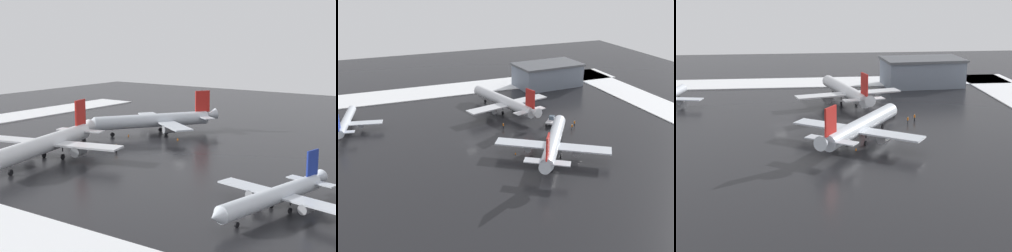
{
  "view_description": "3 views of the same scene",
  "coord_description": "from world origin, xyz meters",
  "views": [
    {
      "loc": [
        57.41,
        -85.77,
        24.03
      ],
      "look_at": [
        -3.65,
        1.05,
        5.23
      ],
      "focal_mm": 55.0,
      "sensor_mm": 36.0,
      "label": 1
    },
    {
      "loc": [
        29.98,
        99.29,
        45.42
      ],
      "look_at": [
        -8.63,
        3.11,
        4.63
      ],
      "focal_mm": 45.0,
      "sensor_mm": 36.0,
      "label": 2
    },
    {
      "loc": [
        -2.85,
        115.79,
        32.55
      ],
      "look_at": [
        -13.68,
        10.61,
        2.37
      ],
      "focal_mm": 55.0,
      "sensor_mm": 36.0,
      "label": 3
    }
  ],
  "objects": [
    {
      "name": "ground_crew_mid_apron",
      "position": [
        -11.6,
        -6.39,
        0.97
      ],
      "size": [
        0.36,
        0.36,
        1.71
      ],
      "rotation": [
        0.0,
        0.0,
        4.75
      ],
      "color": "black",
      "rests_on": "ground_plane"
    },
    {
      "name": "traffic_cone_wingtip_side",
      "position": [
        -20.24,
        8.06,
        0.28
      ],
      "size": [
        0.36,
        0.36,
        0.55
      ],
      "primitive_type": "cone",
      "color": "orange",
      "rests_on": "ground_plane"
    },
    {
      "name": "pushback_tug",
      "position": [
        -25.95,
        -3.98,
        1.28
      ],
      "size": [
        4.69,
        4.91,
        2.5
      ],
      "rotation": [
        0.0,
        0.0,
        3.99
      ],
      "color": "silver",
      "rests_on": "ground_plane"
    },
    {
      "name": "cargo_hangar",
      "position": [
        -43.92,
        -41.81,
        4.44
      ],
      "size": [
        25.96,
        16.67,
        8.8
      ],
      "rotation": [
        0.0,
        0.0,
        0.07
      ],
      "color": "slate",
      "rests_on": "ground_plane"
    },
    {
      "name": "snow_bank_left",
      "position": [
        -67.0,
        0.0,
        0.13
      ],
      "size": [
        14.0,
        116.0,
        0.26
      ],
      "primitive_type": "cube",
      "color": "white",
      "rests_on": "ground_plane"
    },
    {
      "name": "traffic_cone_mid_line",
      "position": [
        -15.08,
        20.08,
        0.28
      ],
      "size": [
        0.36,
        0.36,
        0.55
      ],
      "primitive_type": "cone",
      "color": "orange",
      "rests_on": "ground_plane"
    },
    {
      "name": "airplane_parked_portside",
      "position": [
        -16.87,
        14.46,
        3.37
      ],
      "size": [
        25.75,
        29.94,
        10.2
      ],
      "rotation": [
        0.0,
        0.0,
        4.11
      ],
      "color": "silver",
      "rests_on": "ground_plane"
    },
    {
      "name": "airplane_parked_starboard",
      "position": [
        30.64,
        -22.43,
        2.46
      ],
      "size": [
        20.81,
        24.86,
        7.43
      ],
      "rotation": [
        0.0,
        0.0,
        4.51
      ],
      "color": "silver",
      "rests_on": "ground_plane"
    },
    {
      "name": "snow_bank_far",
      "position": [
        0.0,
        -50.0,
        0.13
      ],
      "size": [
        152.0,
        16.0,
        0.26
      ],
      "primitive_type": "cube",
      "color": "white",
      "rests_on": "ground_plane"
    },
    {
      "name": "ground_crew_near_tug",
      "position": [
        -29.59,
        1.95,
        0.97
      ],
      "size": [
        0.36,
        0.36,
        1.71
      ],
      "rotation": [
        0.0,
        0.0,
        2.76
      ],
      "color": "black",
      "rests_on": "ground_plane"
    },
    {
      "name": "ground_crew_beside_wing",
      "position": [
        -31.72,
        -0.3,
        0.97
      ],
      "size": [
        0.36,
        0.36,
        1.71
      ],
      "rotation": [
        0.0,
        0.0,
        2.12
      ],
      "color": "black",
      "rests_on": "ground_plane"
    },
    {
      "name": "traffic_cone_near_nose",
      "position": [
        -7.99,
        11.16,
        0.28
      ],
      "size": [
        0.36,
        0.36,
        0.55
      ],
      "primitive_type": "cone",
      "color": "orange",
      "rests_on": "ground_plane"
    },
    {
      "name": "ground_plane",
      "position": [
        0.0,
        0.0,
        0.0
      ],
      "size": [
        240.0,
        240.0,
        0.0
      ],
      "primitive_type": "plane",
      "color": "black"
    },
    {
      "name": "airplane_foreground_jet",
      "position": [
        -17.38,
        -20.05,
        3.44
      ],
      "size": [
        29.06,
        34.62,
        10.42
      ],
      "rotation": [
        0.0,
        0.0,
        4.96
      ],
      "color": "silver",
      "rests_on": "ground_plane"
    }
  ]
}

